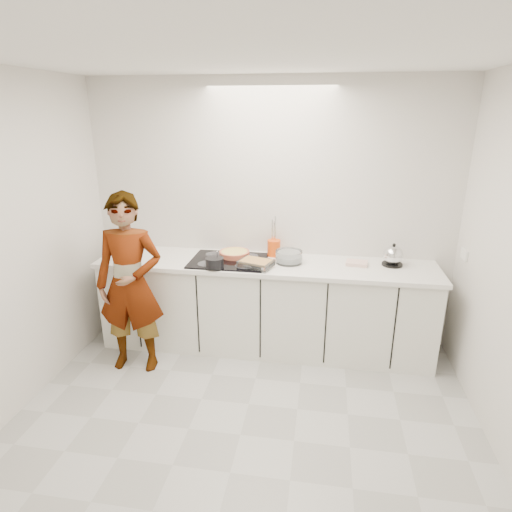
% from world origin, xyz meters
% --- Properties ---
extents(floor, '(3.60, 3.20, 0.00)m').
position_xyz_m(floor, '(0.00, 0.00, 0.00)').
color(floor, '#B4B4B1').
rests_on(floor, ground).
extents(ceiling, '(3.60, 3.20, 0.00)m').
position_xyz_m(ceiling, '(0.00, 0.00, 2.60)').
color(ceiling, white).
rests_on(ceiling, wall_back).
extents(wall_back, '(3.60, 0.00, 2.60)m').
position_xyz_m(wall_back, '(0.00, 1.60, 1.30)').
color(wall_back, silver).
rests_on(wall_back, ground).
extents(wall_front, '(3.60, 0.00, 2.60)m').
position_xyz_m(wall_front, '(0.00, -1.60, 1.30)').
color(wall_front, silver).
rests_on(wall_front, ground).
extents(base_cabinets, '(3.20, 0.58, 0.87)m').
position_xyz_m(base_cabinets, '(0.00, 1.28, 0.43)').
color(base_cabinets, silver).
rests_on(base_cabinets, floor).
extents(countertop, '(3.24, 0.64, 0.04)m').
position_xyz_m(countertop, '(0.00, 1.28, 0.89)').
color(countertop, white).
rests_on(countertop, base_cabinets).
extents(hob, '(0.72, 0.54, 0.01)m').
position_xyz_m(hob, '(-0.35, 1.26, 0.92)').
color(hob, black).
rests_on(hob, countertop).
extents(tart_dish, '(0.38, 0.38, 0.05)m').
position_xyz_m(tart_dish, '(-0.32, 1.38, 0.95)').
color(tart_dish, '#C25A3D').
rests_on(tart_dish, hob).
extents(saucepan, '(0.19, 0.19, 0.16)m').
position_xyz_m(saucepan, '(-0.43, 1.04, 0.97)').
color(saucepan, black).
rests_on(saucepan, hob).
extents(baking_dish, '(0.34, 0.29, 0.06)m').
position_xyz_m(baking_dish, '(-0.06, 1.13, 0.96)').
color(baking_dish, silver).
rests_on(baking_dish, hob).
extents(mixing_bowl, '(0.32, 0.32, 0.12)m').
position_xyz_m(mixing_bowl, '(0.22, 1.31, 0.96)').
color(mixing_bowl, silver).
rests_on(mixing_bowl, countertop).
extents(tea_towel, '(0.21, 0.17, 0.03)m').
position_xyz_m(tea_towel, '(0.86, 1.35, 0.93)').
color(tea_towel, white).
rests_on(tea_towel, countertop).
extents(kettle, '(0.21, 0.21, 0.22)m').
position_xyz_m(kettle, '(1.19, 1.39, 1.00)').
color(kettle, black).
rests_on(kettle, countertop).
extents(utensil_crock, '(0.15, 0.15, 0.16)m').
position_xyz_m(utensil_crock, '(0.06, 1.49, 0.99)').
color(utensil_crock, '#F54F0F').
rests_on(utensil_crock, countertop).
extents(cook, '(0.63, 0.45, 1.65)m').
position_xyz_m(cook, '(-1.14, 0.76, 0.82)').
color(cook, silver).
rests_on(cook, floor).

